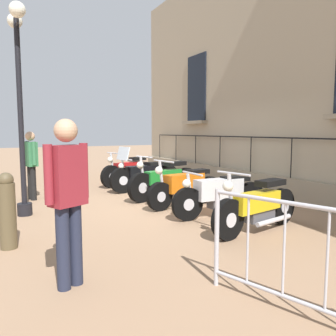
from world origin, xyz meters
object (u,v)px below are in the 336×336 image
object	(u,v)px
pedestrian_walking	(31,162)
bollard	(7,211)
motorcycle_orange	(186,187)
motorcycle_yellow	(257,207)
motorcycle_red	(129,171)
crowd_barrier	(305,257)
motorcycle_black	(145,175)
motorcycle_green	(165,181)
lamppost	(19,90)
motorcycle_white	(220,194)
pedestrian_standing	(68,193)

from	to	relation	value
pedestrian_walking	bollard	bearing A→B (deg)	79.29
motorcycle_orange	motorcycle_yellow	bearing A→B (deg)	92.16
motorcycle_yellow	pedestrian_walking	size ratio (longest dim) A/B	1.26
motorcycle_red	pedestrian_walking	bearing A→B (deg)	19.09
crowd_barrier	pedestrian_walking	world-z (taller)	pedestrian_walking
motorcycle_black	motorcycle_green	xyz separation A→B (m)	(-0.01, 1.20, -0.01)
motorcycle_red	motorcycle_orange	world-z (taller)	motorcycle_orange
motorcycle_red	pedestrian_walking	distance (m)	3.09
motorcycle_black	motorcycle_yellow	size ratio (longest dim) A/B	1.03
pedestrian_walking	crowd_barrier	bearing A→B (deg)	102.85
lamppost	bollard	distance (m)	2.74
motorcycle_black	motorcycle_yellow	bearing A→B (deg)	91.11
motorcycle_white	pedestrian_standing	distance (m)	3.71
lamppost	pedestrian_standing	xyz separation A→B (m)	(-0.16, 3.58, -1.41)
motorcycle_orange	crowd_barrier	distance (m)	4.64
motorcycle_green	bollard	bearing A→B (deg)	32.05
motorcycle_black	motorcycle_orange	bearing A→B (deg)	90.07
motorcycle_green	pedestrian_standing	size ratio (longest dim) A/B	1.22
motorcycle_green	bollard	size ratio (longest dim) A/B	2.00
motorcycle_white	crowd_barrier	xyz separation A→B (m)	(1.53, 3.34, 0.12)
motorcycle_white	motorcycle_red	bearing A→B (deg)	-87.49
motorcycle_red	motorcycle_white	world-z (taller)	motorcycle_red
motorcycle_red	pedestrian_walking	xyz separation A→B (m)	(2.88, 1.00, 0.50)
motorcycle_black	crowd_barrier	bearing A→B (deg)	78.23
motorcycle_black	motorcycle_white	bearing A→B (deg)	92.50
motorcycle_green	motorcycle_white	distance (m)	2.12
motorcycle_red	motorcycle_white	bearing A→B (deg)	92.51
motorcycle_black	pedestrian_standing	size ratio (longest dim) A/B	1.20
motorcycle_white	motorcycle_orange	bearing A→B (deg)	-82.53
pedestrian_standing	motorcycle_white	bearing A→B (deg)	-151.40
motorcycle_orange	crowd_barrier	size ratio (longest dim) A/B	1.10
motorcycle_black	motorcycle_green	world-z (taller)	motorcycle_black
motorcycle_yellow	pedestrian_standing	size ratio (longest dim) A/B	1.16
crowd_barrier	lamppost	bearing A→B (deg)	-70.39
motorcycle_green	motorcycle_orange	size ratio (longest dim) A/B	1.06
motorcycle_red	motorcycle_white	size ratio (longest dim) A/B	0.94
motorcycle_red	pedestrian_standing	xyz separation A→B (m)	(3.02, 6.16, 0.59)
motorcycle_orange	lamppost	world-z (taller)	lamppost
motorcycle_red	bollard	bearing A→B (deg)	52.00
motorcycle_black	pedestrian_walking	size ratio (longest dim) A/B	1.30
motorcycle_orange	bollard	size ratio (longest dim) A/B	1.88
motorcycle_green	pedestrian_walking	world-z (taller)	pedestrian_walking
motorcycle_green	pedestrian_walking	xyz separation A→B (m)	(2.93, -1.29, 0.50)
motorcycle_yellow	motorcycle_red	bearing A→B (deg)	-88.61
lamppost	motorcycle_black	bearing A→B (deg)	-155.21
motorcycle_black	motorcycle_yellow	distance (m)	4.42
lamppost	bollard	world-z (taller)	lamppost
bollard	pedestrian_standing	size ratio (longest dim) A/B	0.61
pedestrian_walking	pedestrian_standing	bearing A→B (deg)	88.41
motorcycle_black	motorcycle_green	size ratio (longest dim) A/B	0.99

